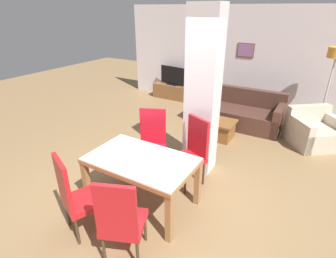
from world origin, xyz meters
The scene contains 15 objects.
ground_plane centered at (0.00, 0.00, 0.00)m, with size 18.00×18.00×0.00m, color olive.
back_wall centered at (0.00, 4.75, 1.35)m, with size 7.20×0.09×2.70m.
divider_pillar centered at (0.30, 1.31, 1.35)m, with size 0.50×0.37×2.70m.
dining_table centered at (0.00, 0.00, 0.60)m, with size 1.47×0.90×0.76m.
dining_chair_near_right centered at (0.37, -0.88, 0.58)m, with size 0.60×0.60×1.10m.
dining_chair_far_left centered at (-0.37, 0.81, 0.58)m, with size 0.61×0.61×1.10m.
dining_chair_far_right centered at (0.37, 0.85, 0.58)m, with size 0.60×0.60×1.10m.
dining_chair_near_left centered at (-0.37, -0.84, 0.58)m, with size 0.61×0.61×1.10m.
sofa centered at (0.27, 3.55, 0.28)m, with size 2.12×0.93×0.83m.
armchair centered at (1.99, 3.33, 0.27)m, with size 1.26×1.24×0.75m.
coffee_table centered at (0.19, 2.58, 0.21)m, with size 0.66×0.59×0.40m.
bottle centered at (0.06, 2.73, 0.51)m, with size 0.07×0.07×0.28m.
tv_stand centered at (-2.05, 4.47, 0.22)m, with size 1.24×0.40×0.44m.
tv_screen centered at (-2.05, 4.47, 0.71)m, with size 0.89×0.25×0.56m.
floor_lamp centered at (2.05, 4.21, 1.60)m, with size 0.37×0.37×1.88m.
Camera 1 is at (1.88, -2.44, 2.62)m, focal length 28.00 mm.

